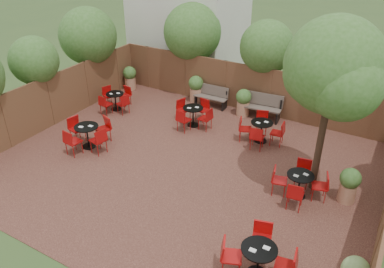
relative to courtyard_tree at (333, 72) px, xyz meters
The scene contains 10 objects.
ground 5.51m from the courtyard_tree, 166.03° to the right, with size 80.00×80.00×0.00m, color #354F23.
courtyard_paving 5.50m from the courtyard_tree, 166.03° to the right, with size 12.00×10.00×0.02m, color #3A1E17.
fence_back 6.25m from the courtyard_tree, 134.39° to the left, with size 12.00×0.08×2.00m, color #532F1F.
fence_left 10.35m from the courtyard_tree, behind, with size 0.08×10.00×2.00m, color #532F1F.
overhang_foliage 6.37m from the courtyard_tree, 157.75° to the left, with size 15.37×10.77×2.63m.
courtyard_tree is the anchor object (origin of this frame).
park_bench_left 7.25m from the courtyard_tree, 145.80° to the left, with size 1.46×0.49×0.90m.
park_bench_right 5.75m from the courtyard_tree, 130.20° to the left, with size 1.68×0.67×1.01m.
bistro_tables 5.14m from the courtyard_tree, behind, with size 10.12×7.46×0.95m.
planters 6.34m from the courtyard_tree, 150.47° to the left, with size 11.15×4.47×1.17m.
Camera 1 is at (5.61, -9.16, 7.27)m, focal length 36.64 mm.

